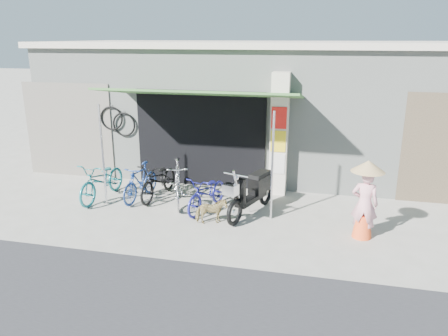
% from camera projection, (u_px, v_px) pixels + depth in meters
% --- Properties ---
extents(ground, '(80.00, 80.00, 0.00)m').
position_uv_depth(ground, '(222.00, 229.00, 8.98)').
color(ground, '#9C988D').
rests_on(ground, ground).
extents(bicycle_shop, '(12.30, 5.30, 3.66)m').
position_uv_depth(bicycle_shop, '(261.00, 104.00, 13.20)').
color(bicycle_shop, '#9CA29A').
rests_on(bicycle_shop, ground).
extents(shop_pillar, '(0.42, 0.44, 3.00)m').
position_uv_depth(shop_pillar, '(279.00, 135.00, 10.65)').
color(shop_pillar, beige).
rests_on(shop_pillar, ground).
extents(awning, '(4.60, 1.88, 2.72)m').
position_uv_depth(awning, '(200.00, 95.00, 9.97)').
color(awning, '#35632C').
rests_on(awning, ground).
extents(neighbour_left, '(2.60, 0.06, 2.60)m').
position_uv_depth(neighbour_left, '(69.00, 130.00, 12.11)').
color(neighbour_left, '#6B665B').
rests_on(neighbour_left, ground).
extents(bike_teal, '(0.77, 1.86, 0.95)m').
position_uv_depth(bike_teal, '(102.00, 180.00, 10.52)').
color(bike_teal, '#1A7176').
rests_on(bike_teal, ground).
extents(bike_blue, '(0.64, 1.53, 0.89)m').
position_uv_depth(bike_blue, '(140.00, 182.00, 10.48)').
color(bike_blue, navy).
rests_on(bike_blue, ground).
extents(bike_black, '(0.78, 1.77, 0.90)m').
position_uv_depth(bike_black, '(159.00, 180.00, 10.61)').
color(bike_black, black).
rests_on(bike_black, ground).
extents(bike_silver, '(1.01, 1.77, 1.03)m').
position_uv_depth(bike_silver, '(178.00, 183.00, 10.21)').
color(bike_silver, '#A6A5AA').
rests_on(bike_silver, ground).
extents(bike_navy, '(0.95, 1.68, 0.84)m').
position_uv_depth(bike_navy, '(207.00, 193.00, 9.84)').
color(bike_navy, navy).
rests_on(bike_navy, ground).
extents(street_dog, '(0.72, 0.53, 0.55)m').
position_uv_depth(street_dog, '(211.00, 211.00, 9.15)').
color(street_dog, tan).
rests_on(street_dog, ground).
extents(moped, '(0.87, 1.91, 1.12)m').
position_uv_depth(moped, '(252.00, 192.00, 9.61)').
color(moped, black).
rests_on(moped, ground).
extents(nun, '(0.64, 0.64, 1.57)m').
position_uv_depth(nun, '(365.00, 199.00, 8.39)').
color(nun, pink).
rests_on(nun, ground).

